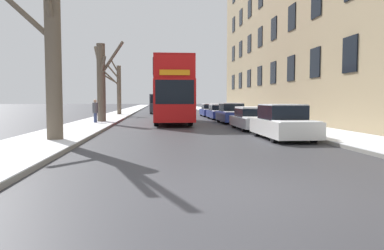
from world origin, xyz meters
name	(u,v)px	position (x,y,z in m)	size (l,w,h in m)	color
ground_plane	(253,191)	(0.00, 0.00, 0.00)	(320.00, 320.00, 0.00)	#38383D
sidewalk_left	(130,110)	(-6.23, 53.00, 0.08)	(3.08, 130.00, 0.16)	gray
sidewalk_right	(208,110)	(6.23, 53.00, 0.08)	(3.08, 130.00, 0.16)	gray
terrace_facade_right	(327,12)	(12.27, 23.63, 8.98)	(9.10, 42.38, 17.96)	tan
bare_tree_left_0	(51,53)	(-5.85, 8.20, 3.49)	(2.81, 3.26, 7.48)	brown
bare_tree_left_1	(102,81)	(-5.78, 20.71, 3.08)	(2.57, 3.10, 5.80)	brown
bare_tree_left_2	(118,88)	(-6.05, 34.33, 2.97)	(1.87, 1.82, 6.20)	brown
double_decker_bus	(171,89)	(-0.77, 20.94, 2.54)	(2.59, 10.91, 4.49)	red
parked_car_0	(283,123)	(3.62, 8.98, 0.69)	(1.83, 4.42, 1.51)	silver
parked_car_1	(252,119)	(3.62, 14.21, 0.61)	(1.84, 4.44, 1.30)	#9EA3AD
parked_car_2	(231,114)	(3.62, 20.39, 0.68)	(1.71, 4.36, 1.49)	navy
parked_car_3	(219,112)	(3.62, 25.98, 0.62)	(1.76, 4.48, 1.32)	navy
parked_car_4	(210,110)	(3.62, 31.48, 0.62)	(1.83, 4.37, 1.33)	navy
oncoming_van	(158,103)	(-1.74, 40.58, 1.30)	(2.06, 5.51, 2.40)	#333842
pedestrian_left_sidewalk	(95,111)	(-6.03, 19.25, 0.95)	(0.38, 0.38, 1.73)	navy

